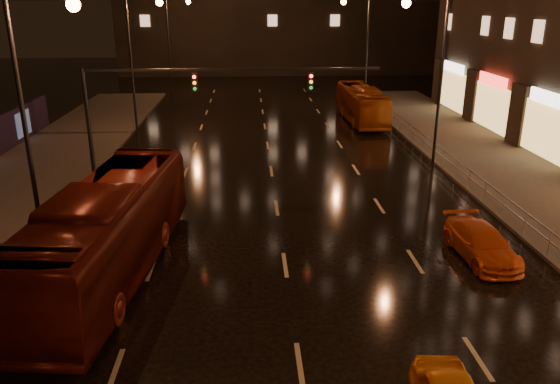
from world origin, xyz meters
name	(u,v)px	position (x,y,z in m)	size (l,w,h in m)	color
ground	(273,182)	(0.00, 20.00, 0.00)	(140.00, 140.00, 0.00)	black
sidewalk_right	(560,208)	(13.50, 15.00, 0.07)	(7.00, 70.00, 0.15)	#38332D
traffic_signal	(175,97)	(-5.06, 20.00, 4.74)	(15.31, 0.32, 6.20)	black
railing_right	(470,174)	(10.20, 18.00, 0.90)	(0.05, 56.00, 1.00)	#99999E
bus_red	(108,231)	(-6.36, 9.67, 1.72)	(2.88, 12.33, 3.43)	#56130C
bus_curb	(361,104)	(7.97, 35.49, 1.42)	(2.39, 10.22, 2.85)	#A44210
taxi_far	(482,243)	(7.59, 10.16, 0.62)	(1.74, 4.28, 1.24)	#E25415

